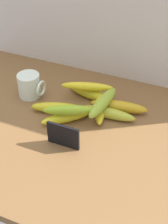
{
  "coord_description": "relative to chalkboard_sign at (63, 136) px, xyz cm",
  "views": [
    {
      "loc": [
        36.11,
        -74.01,
        76.95
      ],
      "look_at": [
        2.85,
        4.77,
        8.0
      ],
      "focal_mm": 51.56,
      "sensor_mm": 36.0,
      "label": 1
    }
  ],
  "objects": [
    {
      "name": "counter_top",
      "position": [
        -1.04,
        7.85,
        -5.36
      ],
      "size": [
        110.0,
        76.0,
        3.0
      ],
      "primitive_type": "cube",
      "color": "brown",
      "rests_on": "ground"
    },
    {
      "name": "banana_2",
      "position": [
        -4.15,
        11.32,
        -1.97
      ],
      "size": [
        16.15,
        15.36,
        3.77
      ],
      "primitive_type": "ellipsoid",
      "rotation": [
        0.0,
        0.0,
        3.89
      ],
      "color": "yellow",
      "rests_on": "counter_top"
    },
    {
      "name": "banana_7",
      "position": [
        -2.57,
        26.04,
        2.08
      ],
      "size": [
        19.54,
        8.61,
        3.25
      ],
      "primitive_type": "ellipsoid",
      "rotation": [
        0.0,
        0.0,
        3.43
      ],
      "color": "yellow",
      "rests_on": "banana_3"
    },
    {
      "name": "banana_4",
      "position": [
        10.84,
        23.77,
        -1.71
      ],
      "size": [
        21.37,
        7.7,
        4.3
      ],
      "primitive_type": "ellipsoid",
      "rotation": [
        0.0,
        0.0,
        3.31
      ],
      "color": "gold",
      "rests_on": "counter_top"
    },
    {
      "name": "banana_1",
      "position": [
        8.65,
        18.95,
        -1.89
      ],
      "size": [
        19.61,
        4.67,
        3.93
      ],
      "primitive_type": "ellipsoid",
      "rotation": [
        0.0,
        0.0,
        3.18
      ],
      "color": "#A9B130",
      "rests_on": "counter_top"
    },
    {
      "name": "banana_3",
      "position": [
        -2.39,
        27.52,
        -1.7
      ],
      "size": [
        18.88,
        7.71,
        4.31
      ],
      "primitive_type": "ellipsoid",
      "rotation": [
        0.0,
        0.0,
        2.95
      ],
      "color": "gold",
      "rests_on": "counter_top"
    },
    {
      "name": "chalkboard_sign",
      "position": [
        0.0,
        0.0,
        0.0
      ],
      "size": [
        11.0,
        1.8,
        8.4
      ],
      "color": "black",
      "rests_on": "counter_top"
    },
    {
      "name": "banana_5",
      "position": [
        4.81,
        20.2,
        -2.07
      ],
      "size": [
        9.22,
        17.53,
        3.57
      ],
      "primitive_type": "ellipsoid",
      "rotation": [
        0.0,
        0.0,
        5.06
      ],
      "color": "yellow",
      "rests_on": "counter_top"
    },
    {
      "name": "coffee_mug",
      "position": [
        -23.78,
        19.8,
        0.8
      ],
      "size": [
        10.03,
        8.53,
        9.31
      ],
      "color": "silver",
      "rests_on": "counter_top"
    },
    {
      "name": "banana_8",
      "position": [
        -3.38,
        10.71,
        1.77
      ],
      "size": [
        17.09,
        10.2,
        3.71
      ],
      "primitive_type": "ellipsoid",
      "rotation": [
        0.0,
        0.0,
        3.55
      ],
      "color": "#95BC27",
      "rests_on": "banana_2"
    },
    {
      "name": "banana_6",
      "position": [
        6.13,
        19.37,
        1.83
      ],
      "size": [
        6.43,
        19.55,
        4.22
      ],
      "primitive_type": "ellipsoid",
      "rotation": [
        0.0,
        0.0,
        4.6
      ],
      "color": "#94B131",
      "rests_on": "banana_5"
    },
    {
      "name": "banana_0",
      "position": [
        -9.22,
        14.5,
        -1.84
      ],
      "size": [
        19.82,
        9.62,
        4.03
      ],
      "primitive_type": "ellipsoid",
      "rotation": [
        0.0,
        0.0,
        3.44
      ],
      "color": "gold",
      "rests_on": "counter_top"
    }
  ]
}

